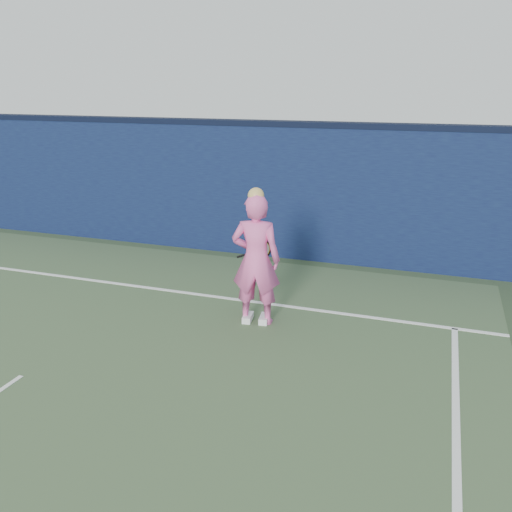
% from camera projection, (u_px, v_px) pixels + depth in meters
% --- Properties ---
extents(backstop_wall, '(24.00, 0.40, 2.50)m').
position_uv_depth(backstop_wall, '(209.00, 188.00, 10.89)').
color(backstop_wall, '#0C1237').
rests_on(backstop_wall, ground).
extents(wall_cap, '(24.00, 0.42, 0.10)m').
position_uv_depth(wall_cap, '(207.00, 122.00, 10.49)').
color(wall_cap, black).
rests_on(wall_cap, backstop_wall).
extents(player, '(0.74, 0.54, 1.95)m').
position_uv_depth(player, '(256.00, 260.00, 7.49)').
color(player, pink).
rests_on(player, ground).
extents(racket, '(0.48, 0.30, 0.28)m').
position_uv_depth(racket, '(261.00, 250.00, 7.96)').
color(racket, black).
rests_on(racket, ground).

